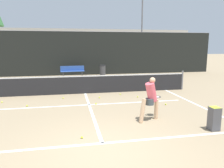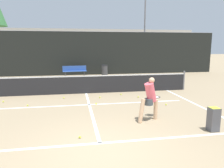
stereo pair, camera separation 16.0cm
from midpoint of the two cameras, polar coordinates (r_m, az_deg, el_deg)
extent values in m
plane|color=#937F60|center=(5.50, -2.78, -16.99)|extent=(100.00, 100.00, 0.00)
cube|color=white|center=(5.85, -3.37, -15.19)|extent=(11.00, 0.10, 0.01)
cube|color=white|center=(9.37, -6.51, -5.40)|extent=(8.25, 0.10, 0.01)
cube|color=white|center=(8.64, -6.09, -6.74)|extent=(0.10, 5.99, 0.01)
cube|color=white|center=(10.06, 20.54, -4.91)|extent=(0.10, 6.99, 0.01)
cylinder|color=slate|center=(12.98, 17.54, 0.96)|extent=(0.09, 0.09, 1.07)
cube|color=#232326|center=(11.43, -7.47, -0.15)|extent=(11.00, 0.02, 0.95)
cube|color=white|center=(11.36, -7.52, 2.06)|extent=(11.00, 0.03, 0.06)
cube|color=black|center=(18.57, -9.06, 7.84)|extent=(24.00, 0.06, 3.58)
cylinder|color=slate|center=(18.59, -9.22, 13.41)|extent=(24.00, 0.04, 0.04)
cylinder|color=#DBAD84|center=(7.64, 10.90, -6.46)|extent=(0.13, 0.13, 0.69)
cylinder|color=#DBAD84|center=(7.22, 7.35, -6.93)|extent=(0.29, 0.22, 0.80)
cylinder|color=#3F474C|center=(7.34, 9.18, -4.56)|extent=(0.28, 0.28, 0.21)
cylinder|color=#E55966|center=(7.31, 9.60, -2.11)|extent=(0.45, 0.36, 0.71)
sphere|color=#DBAD84|center=(7.27, 9.92, 1.00)|extent=(0.19, 0.19, 0.19)
cylinder|color=#262628|center=(7.63, 9.14, -3.62)|extent=(0.29, 0.14, 0.03)
torus|color=#262628|center=(7.84, 10.82, -3.31)|extent=(0.45, 0.45, 0.02)
cylinder|color=beige|center=(7.84, 10.82, -3.31)|extent=(0.34, 0.34, 0.01)
sphere|color=#D1E033|center=(10.61, -13.07, -3.58)|extent=(0.07, 0.07, 0.07)
sphere|color=#D1E033|center=(9.73, -21.76, -5.31)|extent=(0.07, 0.07, 0.07)
sphere|color=#D1E033|center=(10.65, 6.27, -3.32)|extent=(0.07, 0.07, 0.07)
sphere|color=#D1E033|center=(11.12, 1.74, -2.69)|extent=(0.07, 0.07, 0.07)
sphere|color=#D1E033|center=(10.79, -27.19, -4.23)|extent=(0.07, 0.07, 0.07)
sphere|color=#D1E033|center=(9.38, -4.69, -5.16)|extent=(0.07, 0.07, 0.07)
sphere|color=#D1E033|center=(10.46, -3.78, -3.54)|extent=(0.07, 0.07, 0.07)
sphere|color=#D1E033|center=(9.52, 13.39, -5.17)|extent=(0.07, 0.07, 0.07)
sphere|color=#D1E033|center=(6.17, -8.64, -13.61)|extent=(0.07, 0.07, 0.07)
cube|color=#4C4C51|center=(7.18, 24.54, -8.26)|extent=(0.28, 0.28, 0.70)
cube|color=#D1E033|center=(7.09, 24.74, -5.72)|extent=(0.25, 0.25, 0.06)
cube|color=#2D519E|center=(17.62, -10.50, 3.27)|extent=(1.90, 0.53, 0.04)
cube|color=#2D519E|center=(17.78, -10.58, 4.01)|extent=(1.87, 0.21, 0.42)
cube|color=#333338|center=(17.59, -12.91, 2.45)|extent=(0.06, 0.32, 0.44)
cube|color=#333338|center=(17.74, -8.06, 2.67)|extent=(0.06, 0.32, 0.44)
cylinder|color=#3F3F42|center=(17.84, -2.74, 3.47)|extent=(0.48, 0.48, 0.85)
cylinder|color=black|center=(17.79, -2.76, 4.90)|extent=(0.50, 0.50, 0.04)
cube|color=maroon|center=(21.25, -12.96, 4.24)|extent=(1.64, 4.09, 0.81)
cube|color=#1E2328|center=(20.99, -13.05, 6.02)|extent=(1.38, 2.45, 0.54)
cylinder|color=black|center=(22.55, -10.97, 4.38)|extent=(0.18, 0.60, 0.60)
cylinder|color=black|center=(19.95, -10.93, 3.64)|extent=(0.18, 0.60, 0.60)
cylinder|color=slate|center=(25.66, 7.62, 13.62)|extent=(0.16, 0.16, 8.17)
cube|color=#B2ADA3|center=(33.90, -10.10, 9.87)|extent=(36.00, 2.40, 4.82)
camera|label=1|loc=(0.08, -90.52, -0.09)|focal=35.00mm
camera|label=2|loc=(0.08, 89.48, 0.09)|focal=35.00mm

